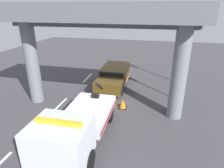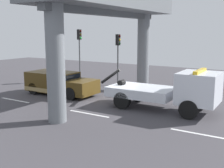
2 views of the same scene
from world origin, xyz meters
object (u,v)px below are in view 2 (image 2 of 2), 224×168
tow_truck_white (173,90)px  towed_van_green (59,83)px  traffic_light_near (80,44)px  traffic_cone_orange (117,92)px  traffic_light_far (118,48)px

tow_truck_white → towed_van_green: tow_truck_white is taller
tow_truck_white → traffic_light_near: size_ratio=1.57×
towed_van_green → traffic_light_near: 6.24m
traffic_cone_orange → tow_truck_white: bearing=-18.0°
traffic_light_far → traffic_cone_orange: size_ratio=6.61×
tow_truck_white → towed_van_green: bearing=-179.9°
towed_van_green → traffic_cone_orange: bearing=20.6°
traffic_light_far → traffic_cone_orange: (2.14, -3.76, -2.78)m
tow_truck_white → towed_van_green: 8.53m
traffic_light_near → traffic_cone_orange: size_ratio=7.25×
tow_truck_white → traffic_cone_orange: size_ratio=11.37×
tow_truck_white → traffic_light_far: (-6.69, 5.24, 1.88)m
tow_truck_white → towed_van_green: (-8.52, -0.01, -0.42)m
traffic_light_near → traffic_light_far: (4.00, 0.00, -0.28)m
traffic_light_far → traffic_cone_orange: bearing=-60.4°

